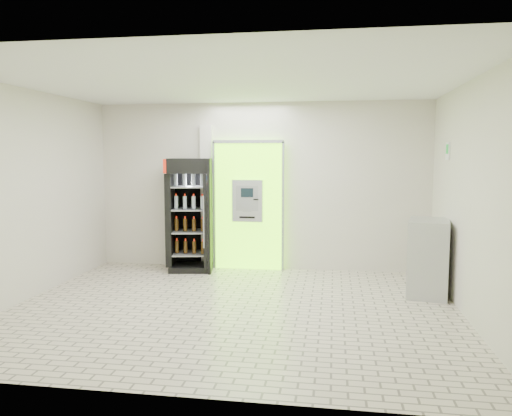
# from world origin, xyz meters

# --- Properties ---
(ground) EXTENTS (6.00, 6.00, 0.00)m
(ground) POSITION_xyz_m (0.00, 0.00, 0.00)
(ground) COLOR #C2B4A1
(ground) RESTS_ON ground
(room_shell) EXTENTS (6.00, 6.00, 6.00)m
(room_shell) POSITION_xyz_m (0.00, 0.00, 1.84)
(room_shell) COLOR silver
(room_shell) RESTS_ON ground
(atm_assembly) EXTENTS (1.30, 0.24, 2.33)m
(atm_assembly) POSITION_xyz_m (-0.20, 2.41, 1.17)
(atm_assembly) COLOR #73ED0E
(atm_assembly) RESTS_ON ground
(pillar) EXTENTS (0.22, 0.11, 2.60)m
(pillar) POSITION_xyz_m (-0.98, 2.45, 1.30)
(pillar) COLOR silver
(pillar) RESTS_ON ground
(beverage_cooler) EXTENTS (0.86, 0.81, 2.00)m
(beverage_cooler) POSITION_xyz_m (-1.20, 2.16, 0.96)
(beverage_cooler) COLOR black
(beverage_cooler) RESTS_ON ground
(steel_cabinet) EXTENTS (0.72, 0.93, 1.12)m
(steel_cabinet) POSITION_xyz_m (2.71, 1.12, 0.56)
(steel_cabinet) COLOR #AEB0B5
(steel_cabinet) RESTS_ON ground
(exit_sign) EXTENTS (0.02, 0.22, 0.26)m
(exit_sign) POSITION_xyz_m (2.99, 1.40, 2.12)
(exit_sign) COLOR white
(exit_sign) RESTS_ON room_shell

